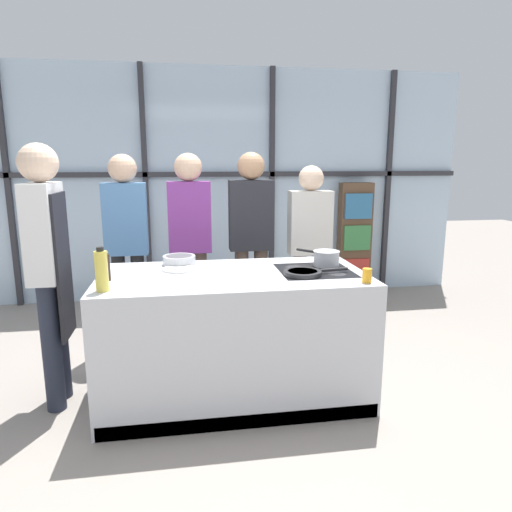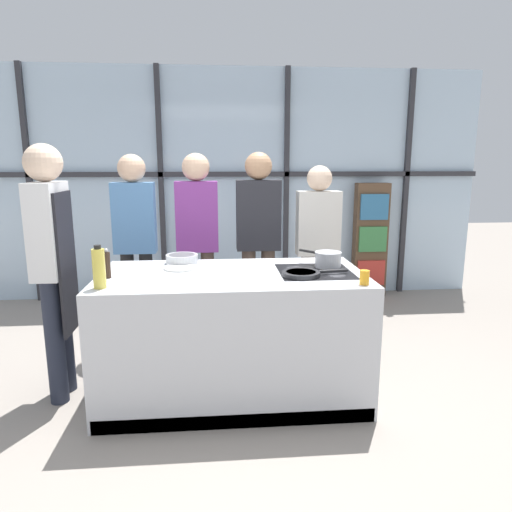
# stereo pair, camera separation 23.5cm
# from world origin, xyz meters

# --- Properties ---
(ground_plane) EXTENTS (18.00, 18.00, 0.00)m
(ground_plane) POSITION_xyz_m (0.00, 0.00, 0.00)
(ground_plane) COLOR gray
(back_window_wall) EXTENTS (6.40, 0.10, 2.80)m
(back_window_wall) POSITION_xyz_m (0.00, 2.58, 1.40)
(back_window_wall) COLOR silver
(back_window_wall) RESTS_ON ground_plane
(bookshelf) EXTENTS (0.41, 0.19, 1.43)m
(bookshelf) POSITION_xyz_m (1.83, 2.39, 0.72)
(bookshelf) COLOR brown
(bookshelf) RESTS_ON ground_plane
(demo_island) EXTENTS (1.87, 0.96, 0.92)m
(demo_island) POSITION_xyz_m (0.00, -0.00, 0.46)
(demo_island) COLOR silver
(demo_island) RESTS_ON ground_plane
(chef) EXTENTS (0.25, 0.40, 1.81)m
(chef) POSITION_xyz_m (-1.24, 0.07, 1.06)
(chef) COLOR #232838
(chef) RESTS_ON ground_plane
(spectator_far_left) EXTENTS (0.37, 0.25, 1.76)m
(spectator_far_left) POSITION_xyz_m (-0.84, 1.02, 1.04)
(spectator_far_left) COLOR black
(spectator_far_left) RESTS_ON ground_plane
(spectator_center_left) EXTENTS (0.38, 0.25, 1.77)m
(spectator_center_left) POSITION_xyz_m (-0.28, 1.02, 1.04)
(spectator_center_left) COLOR #47382D
(spectator_center_left) RESTS_ON ground_plane
(spectator_center_right) EXTENTS (0.40, 0.25, 1.78)m
(spectator_center_right) POSITION_xyz_m (0.28, 1.02, 1.04)
(spectator_center_right) COLOR #47382D
(spectator_center_right) RESTS_ON ground_plane
(spectator_far_right) EXTENTS (0.40, 0.23, 1.66)m
(spectator_far_right) POSITION_xyz_m (0.84, 1.02, 0.96)
(spectator_far_right) COLOR #47382D
(spectator_far_right) RESTS_ON ground_plane
(frying_pan) EXTENTS (0.47, 0.26, 0.03)m
(frying_pan) POSITION_xyz_m (0.48, -0.12, 0.94)
(frying_pan) COLOR #232326
(frying_pan) RESTS_ON demo_island
(saucepan) EXTENTS (0.28, 0.31, 0.12)m
(saucepan) POSITION_xyz_m (0.72, 0.13, 0.98)
(saucepan) COLOR silver
(saucepan) RESTS_ON demo_island
(white_plate) EXTENTS (0.25, 0.25, 0.01)m
(white_plate) POSITION_xyz_m (-0.38, 0.17, 0.93)
(white_plate) COLOR white
(white_plate) RESTS_ON demo_island
(mixing_bowl) EXTENTS (0.25, 0.25, 0.07)m
(mixing_bowl) POSITION_xyz_m (-0.38, 0.36, 0.96)
(mixing_bowl) COLOR silver
(mixing_bowl) RESTS_ON demo_island
(oil_bottle) EXTENTS (0.08, 0.08, 0.27)m
(oil_bottle) POSITION_xyz_m (-0.84, -0.31, 1.05)
(oil_bottle) COLOR #E0CC4C
(oil_bottle) RESTS_ON demo_island
(pepper_grinder) EXTENTS (0.04, 0.04, 0.20)m
(pepper_grinder) POSITION_xyz_m (-0.85, -0.06, 1.01)
(pepper_grinder) COLOR #332319
(pepper_grinder) RESTS_ON demo_island
(juice_glass_near) EXTENTS (0.06, 0.06, 0.09)m
(juice_glass_near) POSITION_xyz_m (0.84, -0.38, 0.97)
(juice_glass_near) COLOR orange
(juice_glass_near) RESTS_ON demo_island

